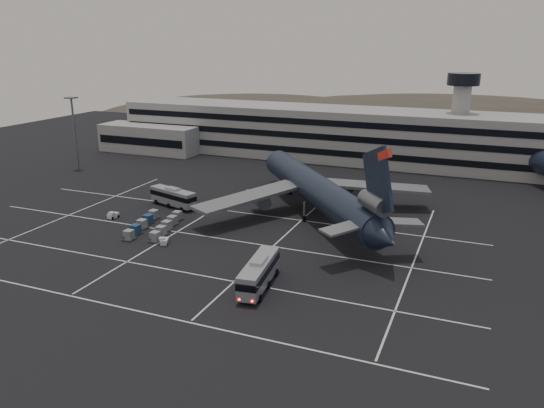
{
  "coord_description": "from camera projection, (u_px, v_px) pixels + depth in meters",
  "views": [
    {
      "loc": [
        42.12,
        -69.7,
        31.98
      ],
      "look_at": [
        9.2,
        10.52,
        5.0
      ],
      "focal_mm": 35.0,
      "sensor_mm": 36.0,
      "label": 1
    }
  ],
  "objects": [
    {
      "name": "lightpole_left",
      "position": [
        74.0,
        123.0,
        133.69
      ],
      "size": [
        2.4,
        2.4,
        18.28
      ],
      "color": "slate",
      "rests_on": "ground"
    },
    {
      "name": "trijet_main",
      "position": [
        318.0,
        190.0,
        98.14
      ],
      "size": [
        41.39,
        47.87,
        18.08
      ],
      "rotation": [
        0.0,
        0.0,
        0.68
      ],
      "color": "black",
      "rests_on": "ground"
    },
    {
      "name": "uld_cluster",
      "position": [
        154.0,
        225.0,
        92.98
      ],
      "size": [
        9.07,
        14.11,
        1.7
      ],
      "rotation": [
        0.0,
        0.0,
        0.22
      ],
      "color": "#2D2D30",
      "rests_on": "ground"
    },
    {
      "name": "hills",
      "position": [
        427.0,
        144.0,
        233.58
      ],
      "size": [
        352.0,
        180.0,
        44.0
      ],
      "color": "#38332B",
      "rests_on": "ground"
    },
    {
      "name": "bus_far",
      "position": [
        173.0,
        196.0,
        105.38
      ],
      "size": [
        11.31,
        5.69,
        3.9
      ],
      "rotation": [
        0.0,
        0.0,
        1.27
      ],
      "color": "#A1A3A9",
      "rests_on": "ground"
    },
    {
      "name": "tug_a",
      "position": [
        113.0,
        215.0,
        98.83
      ],
      "size": [
        1.49,
        2.2,
        1.32
      ],
      "rotation": [
        0.0,
        0.0,
        -0.12
      ],
      "color": "silver",
      "rests_on": "ground"
    },
    {
      "name": "bus_near",
      "position": [
        259.0,
        272.0,
        70.86
      ],
      "size": [
        4.11,
        11.96,
        4.14
      ],
      "rotation": [
        0.0,
        0.0,
        0.12
      ],
      "color": "#A1A3A9",
      "rests_on": "ground"
    },
    {
      "name": "lane_markings",
      "position": [
        203.0,
        244.0,
        86.64
      ],
      "size": [
        90.0,
        55.62,
        0.01
      ],
      "color": "silver",
      "rests_on": "ground"
    },
    {
      "name": "tug_b",
      "position": [
        165.0,
        241.0,
        86.33
      ],
      "size": [
        1.83,
        2.25,
        1.26
      ],
      "rotation": [
        0.0,
        0.0,
        0.39
      ],
      "color": "silver",
      "rests_on": "ground"
    },
    {
      "name": "terminal",
      "position": [
        314.0,
        133.0,
        148.2
      ],
      "size": [
        125.0,
        26.0,
        24.0
      ],
      "color": "gray",
      "rests_on": "ground"
    },
    {
      "name": "ground",
      "position": [
        195.0,
        245.0,
        86.34
      ],
      "size": [
        260.0,
        260.0,
        0.0
      ],
      "primitive_type": "plane",
      "color": "black",
      "rests_on": "ground"
    }
  ]
}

